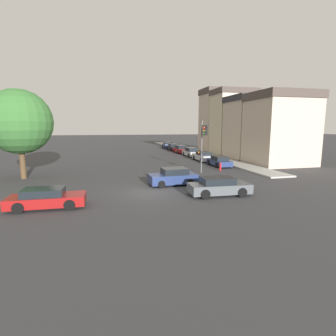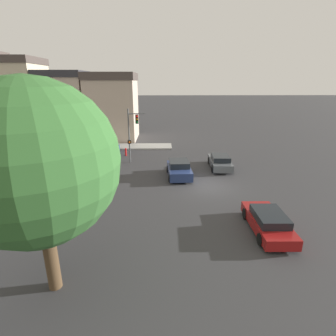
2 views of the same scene
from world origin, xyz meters
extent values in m
plane|color=#333335|center=(0.00, 0.00, 0.00)|extent=(300.00, 300.00, 0.00)
cube|color=#BCA893|center=(19.06, 10.81, 4.18)|extent=(7.35, 6.62, 8.35)
cube|color=#473D38|center=(19.06, 10.81, 8.85)|extent=(7.64, 6.88, 1.00)
cube|color=#BCA893|center=(18.94, 17.30, 4.35)|extent=(7.10, 5.96, 8.70)
cube|color=#2D2D33|center=(18.94, 17.30, 9.14)|extent=(7.39, 6.20, 0.88)
cube|color=beige|center=(18.75, 23.24, 5.20)|extent=(6.71, 5.34, 10.41)
cube|color=#473D38|center=(18.75, 23.24, 10.87)|extent=(6.98, 5.55, 0.92)
cylinder|color=#4C3823|center=(-10.93, 8.20, 1.58)|extent=(0.53, 0.53, 3.16)
sphere|color=#33662D|center=(-10.93, 8.20, 5.42)|extent=(6.02, 6.02, 6.02)
cylinder|color=#515456|center=(6.82, 7.12, 2.80)|extent=(0.14, 0.14, 5.59)
cylinder|color=#515456|center=(6.93, 6.27, 5.09)|extent=(0.30, 1.71, 0.10)
cube|color=black|center=(6.93, 6.27, 4.54)|extent=(0.33, 0.33, 0.90)
sphere|color=red|center=(6.74, 6.25, 4.84)|extent=(0.20, 0.20, 0.20)
sphere|color=#99660F|center=(6.74, 6.25, 4.54)|extent=(0.20, 0.20, 0.20)
sphere|color=#0F511E|center=(6.74, 6.25, 4.24)|extent=(0.20, 0.20, 0.20)
cube|color=black|center=(6.65, 7.10, 2.25)|extent=(0.26, 0.37, 0.35)
sphere|color=orange|center=(6.51, 7.08, 2.25)|extent=(0.18, 0.18, 0.18)
cube|color=navy|center=(2.34, 2.21, 0.55)|extent=(4.14, 2.14, 0.77)
cube|color=black|center=(2.51, 2.22, 1.19)|extent=(2.18, 1.81, 0.51)
cylinder|color=black|center=(1.13, 1.23, 0.31)|extent=(0.62, 0.25, 0.61)
cylinder|color=black|center=(1.05, 3.07, 0.31)|extent=(0.62, 0.25, 0.61)
cylinder|color=black|center=(3.64, 1.35, 0.31)|extent=(0.62, 0.25, 0.61)
cylinder|color=black|center=(3.56, 3.19, 0.31)|extent=(0.62, 0.25, 0.61)
cube|color=maroon|center=(-6.82, -2.28, 0.48)|extent=(4.54, 1.88, 0.60)
cube|color=black|center=(-7.00, -2.27, 1.01)|extent=(2.37, 1.62, 0.46)
cylinder|color=black|center=(-5.41, -1.46, 0.33)|extent=(0.67, 0.23, 0.66)
cylinder|color=black|center=(-5.44, -3.15, 0.33)|extent=(0.67, 0.23, 0.66)
cylinder|color=black|center=(-8.20, -1.41, 0.33)|extent=(0.67, 0.23, 0.66)
cylinder|color=black|center=(-8.23, -3.10, 0.33)|extent=(0.67, 0.23, 0.66)
cube|color=#4C5156|center=(4.75, -1.98, 0.53)|extent=(4.50, 2.03, 0.67)
cube|color=black|center=(4.58, -1.97, 1.10)|extent=(2.37, 1.72, 0.48)
cylinder|color=black|center=(6.16, -1.17, 0.35)|extent=(0.70, 0.25, 0.69)
cylinder|color=black|center=(6.08, -2.90, 0.35)|extent=(0.70, 0.25, 0.69)
cylinder|color=black|center=(3.42, -1.05, 0.35)|extent=(0.70, 0.25, 0.69)
cylinder|color=black|center=(3.35, -2.78, 0.35)|extent=(0.70, 0.25, 0.69)
cube|color=navy|center=(10.80, 11.23, 0.51)|extent=(1.89, 4.59, 0.62)
cube|color=black|center=(10.79, 11.05, 1.07)|extent=(1.61, 2.41, 0.49)
cylinder|color=black|center=(10.04, 12.66, 0.35)|extent=(0.24, 0.72, 0.71)
cylinder|color=black|center=(11.66, 12.60, 0.35)|extent=(0.24, 0.72, 0.71)
cylinder|color=black|center=(9.94, 9.85, 0.35)|extent=(0.24, 0.72, 0.71)
cylinder|color=black|center=(11.56, 9.79, 0.35)|extent=(0.24, 0.72, 0.71)
cube|color=#B7B7BC|center=(10.82, 16.72, 0.54)|extent=(1.91, 4.72, 0.73)
cube|color=black|center=(10.82, 16.54, 1.13)|extent=(1.67, 2.46, 0.45)
cylinder|color=black|center=(9.93, 18.17, 0.32)|extent=(0.23, 0.64, 0.63)
cylinder|color=black|center=(11.68, 18.19, 0.32)|extent=(0.23, 0.64, 0.63)
cylinder|color=black|center=(9.96, 15.26, 0.32)|extent=(0.23, 0.64, 0.63)
cylinder|color=black|center=(11.71, 15.28, 0.32)|extent=(0.23, 0.64, 0.63)
cube|color=#B7B7BC|center=(11.05, 23.08, 0.52)|extent=(1.75, 4.69, 0.70)
cube|color=black|center=(11.05, 22.90, 1.17)|extent=(1.53, 2.44, 0.60)
cylinder|color=black|center=(10.26, 21.63, 0.32)|extent=(0.22, 0.64, 0.64)
cylinder|color=black|center=(11.86, 21.64, 0.32)|extent=(0.22, 0.64, 0.64)
cylinder|color=red|center=(9.45, 7.93, 0.38)|extent=(0.20, 0.20, 0.75)
sphere|color=red|center=(9.45, 7.93, 0.81)|extent=(0.22, 0.22, 0.22)
camera|label=1|loc=(-3.31, -19.17, 4.94)|focal=28.00mm
camera|label=2|loc=(-19.89, 3.69, 8.17)|focal=28.00mm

